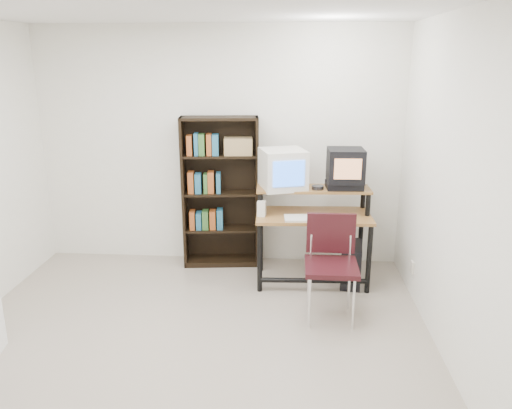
# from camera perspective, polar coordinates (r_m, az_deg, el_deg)

# --- Properties ---
(floor) EXTENTS (4.00, 4.00, 0.01)m
(floor) POSITION_cam_1_polar(r_m,az_deg,el_deg) (4.16, -7.83, -16.62)
(floor) COLOR #AEA190
(floor) RESTS_ON ground
(ceiling) EXTENTS (4.00, 4.00, 0.01)m
(ceiling) POSITION_cam_1_polar(r_m,az_deg,el_deg) (3.51, -9.60, 21.87)
(ceiling) COLOR white
(ceiling) RESTS_ON back_wall
(back_wall) EXTENTS (4.00, 0.01, 2.60)m
(back_wall) POSITION_cam_1_polar(r_m,az_deg,el_deg) (5.54, -4.26, 6.49)
(back_wall) COLOR white
(back_wall) RESTS_ON floor
(front_wall) EXTENTS (4.00, 0.01, 2.60)m
(front_wall) POSITION_cam_1_polar(r_m,az_deg,el_deg) (1.87, -22.13, -15.67)
(front_wall) COLOR white
(front_wall) RESTS_ON floor
(right_wall) EXTENTS (0.01, 4.00, 2.60)m
(right_wall) POSITION_cam_1_polar(r_m,az_deg,el_deg) (3.74, 22.82, 0.35)
(right_wall) COLOR white
(right_wall) RESTS_ON floor
(computer_desk) EXTENTS (1.17, 0.62, 0.98)m
(computer_desk) POSITION_cam_1_polar(r_m,az_deg,el_deg) (5.10, 6.54, -1.61)
(computer_desk) COLOR olive
(computer_desk) RESTS_ON floor
(crt_monitor) EXTENTS (0.53, 0.53, 0.40)m
(crt_monitor) POSITION_cam_1_polar(r_m,az_deg,el_deg) (5.06, 3.09, 4.05)
(crt_monitor) COLOR silver
(crt_monitor) RESTS_ON computer_desk
(vcr) EXTENTS (0.37, 0.28, 0.08)m
(vcr) POSITION_cam_1_polar(r_m,az_deg,el_deg) (5.12, 10.03, 2.13)
(vcr) COLOR black
(vcr) RESTS_ON computer_desk
(crt_tv) EXTENTS (0.36, 0.36, 0.33)m
(crt_tv) POSITION_cam_1_polar(r_m,az_deg,el_deg) (5.09, 10.19, 4.43)
(crt_tv) COLOR black
(crt_tv) RESTS_ON vcr
(cd_spindle) EXTENTS (0.12, 0.12, 0.05)m
(cd_spindle) POSITION_cam_1_polar(r_m,az_deg,el_deg) (5.05, 7.06, 1.88)
(cd_spindle) COLOR #26262B
(cd_spindle) RESTS_ON computer_desk
(keyboard) EXTENTS (0.48, 0.24, 0.03)m
(keyboard) POSITION_cam_1_polar(r_m,az_deg,el_deg) (4.91, 6.02, -1.66)
(keyboard) COLOR silver
(keyboard) RESTS_ON computer_desk
(mousepad) EXTENTS (0.25, 0.22, 0.01)m
(mousepad) POSITION_cam_1_polar(r_m,az_deg,el_deg) (5.02, 10.09, -1.59)
(mousepad) COLOR black
(mousepad) RESTS_ON computer_desk
(mouse) EXTENTS (0.11, 0.08, 0.03)m
(mouse) POSITION_cam_1_polar(r_m,az_deg,el_deg) (5.00, 10.08, -1.44)
(mouse) COLOR white
(mouse) RESTS_ON mousepad
(desk_speaker) EXTENTS (0.09, 0.08, 0.17)m
(desk_speaker) POSITION_cam_1_polar(r_m,az_deg,el_deg) (4.96, 0.65, -0.56)
(desk_speaker) COLOR silver
(desk_speaker) RESTS_ON computer_desk
(pc_tower) EXTENTS (0.26, 0.47, 0.42)m
(pc_tower) POSITION_cam_1_polar(r_m,az_deg,el_deg) (5.27, 10.82, -6.68)
(pc_tower) COLOR black
(pc_tower) RESTS_ON floor
(school_chair) EXTENTS (0.47, 0.47, 0.92)m
(school_chair) POSITION_cam_1_polar(r_m,az_deg,el_deg) (4.49, 8.58, -5.77)
(school_chair) COLOR black
(school_chair) RESTS_ON floor
(bookshelf) EXTENTS (0.85, 0.36, 1.66)m
(bookshelf) POSITION_cam_1_polar(r_m,az_deg,el_deg) (5.49, -4.10, 1.67)
(bookshelf) COLOR black
(bookshelf) RESTS_ON floor
(wall_outlet) EXTENTS (0.02, 0.08, 0.12)m
(wall_outlet) POSITION_cam_1_polar(r_m,az_deg,el_deg) (5.11, 17.42, -6.87)
(wall_outlet) COLOR beige
(wall_outlet) RESTS_ON right_wall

